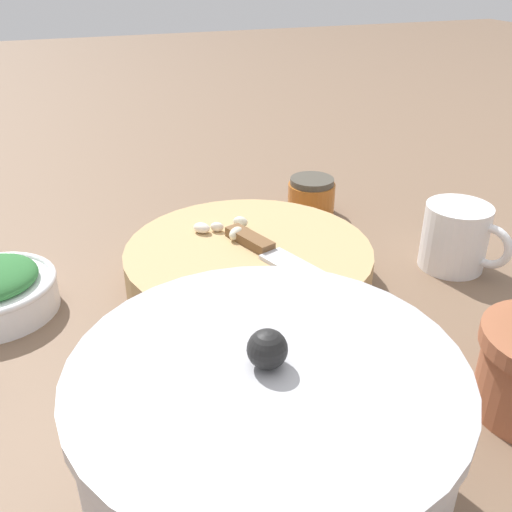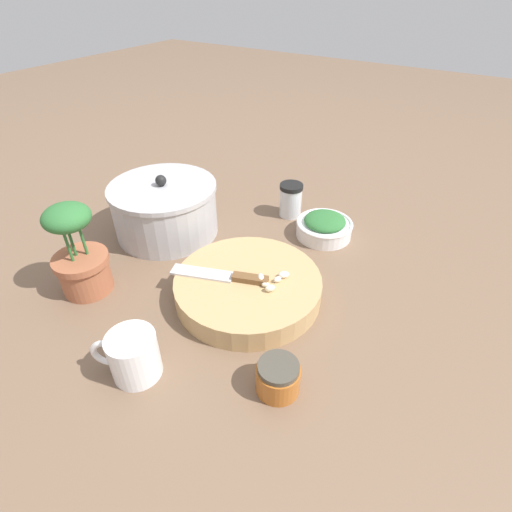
{
  "view_description": "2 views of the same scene",
  "coord_description": "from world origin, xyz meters",
  "px_view_note": "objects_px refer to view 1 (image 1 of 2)",
  "views": [
    {
      "loc": [
        0.17,
        0.59,
        0.39
      ],
      "look_at": [
        -0.04,
        0.02,
        0.06
      ],
      "focal_mm": 40.0,
      "sensor_mm": 36.0,
      "label": 1
    },
    {
      "loc": [
        -0.59,
        -0.39,
        0.6
      ],
      "look_at": [
        0.0,
        -0.01,
        0.07
      ],
      "focal_mm": 28.0,
      "sensor_mm": 36.0,
      "label": 2
    }
  ],
  "objects_px": {
    "garlic_cloves": "(225,228)",
    "stock_pot": "(266,439)",
    "cutting_board": "(249,265)",
    "chef_knife": "(278,256)",
    "coffee_mug": "(457,237)",
    "honey_jar": "(311,196)"
  },
  "relations": [
    {
      "from": "cutting_board",
      "to": "honey_jar",
      "type": "xyz_separation_m",
      "value": [
        -0.17,
        -0.17,
        0.0
      ]
    },
    {
      "from": "honey_jar",
      "to": "stock_pot",
      "type": "bearing_deg",
      "value": 61.65
    },
    {
      "from": "cutting_board",
      "to": "honey_jar",
      "type": "bearing_deg",
      "value": -134.37
    },
    {
      "from": "chef_knife",
      "to": "coffee_mug",
      "type": "xyz_separation_m",
      "value": [
        -0.25,
        0.02,
        -0.01
      ]
    },
    {
      "from": "garlic_cloves",
      "to": "honey_jar",
      "type": "xyz_separation_m",
      "value": [
        -0.19,
        -0.12,
        -0.03
      ]
    },
    {
      "from": "coffee_mug",
      "to": "honey_jar",
      "type": "relative_size",
      "value": 1.5
    },
    {
      "from": "coffee_mug",
      "to": "stock_pot",
      "type": "xyz_separation_m",
      "value": [
        0.38,
        0.27,
        0.02
      ]
    },
    {
      "from": "cutting_board",
      "to": "garlic_cloves",
      "type": "bearing_deg",
      "value": -72.38
    },
    {
      "from": "chef_knife",
      "to": "stock_pot",
      "type": "bearing_deg",
      "value": 46.78
    },
    {
      "from": "garlic_cloves",
      "to": "stock_pot",
      "type": "relative_size",
      "value": 0.3
    },
    {
      "from": "garlic_cloves",
      "to": "honey_jar",
      "type": "relative_size",
      "value": 1.09
    },
    {
      "from": "chef_knife",
      "to": "garlic_cloves",
      "type": "relative_size",
      "value": 2.51
    },
    {
      "from": "cutting_board",
      "to": "garlic_cloves",
      "type": "distance_m",
      "value": 0.06
    },
    {
      "from": "chef_knife",
      "to": "honey_jar",
      "type": "distance_m",
      "value": 0.26
    },
    {
      "from": "chef_knife",
      "to": "cutting_board",
      "type": "bearing_deg",
      "value": -80.92
    },
    {
      "from": "chef_knife",
      "to": "garlic_cloves",
      "type": "xyz_separation_m",
      "value": [
        0.04,
        -0.09,
        0.0
      ]
    },
    {
      "from": "cutting_board",
      "to": "garlic_cloves",
      "type": "xyz_separation_m",
      "value": [
        0.02,
        -0.05,
        0.03
      ]
    },
    {
      "from": "honey_jar",
      "to": "cutting_board",
      "type": "bearing_deg",
      "value": 45.63
    },
    {
      "from": "garlic_cloves",
      "to": "cutting_board",
      "type": "bearing_deg",
      "value": 107.62
    },
    {
      "from": "cutting_board",
      "to": "chef_knife",
      "type": "relative_size",
      "value": 1.51
    },
    {
      "from": "cutting_board",
      "to": "coffee_mug",
      "type": "xyz_separation_m",
      "value": [
        -0.28,
        0.06,
        0.02
      ]
    },
    {
      "from": "cutting_board",
      "to": "chef_knife",
      "type": "distance_m",
      "value": 0.06
    }
  ]
}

